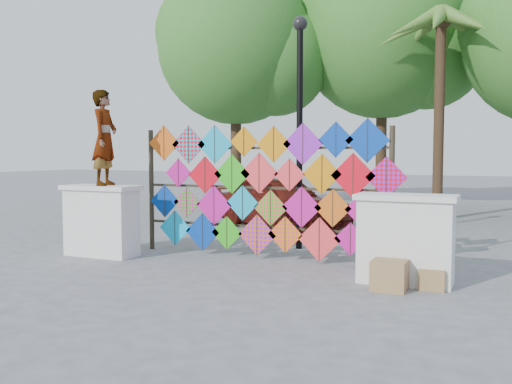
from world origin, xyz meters
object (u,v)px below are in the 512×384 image
sedan (280,201)px  lamppost (300,110)px  vendor_woman (105,138)px  kite_rack (264,190)px

sedan → lamppost: (1.48, -2.71, 2.04)m
sedan → vendor_woman: bearing=-173.3°
vendor_woman → kite_rack: bearing=-84.6°
vendor_woman → sedan: vendor_woman is taller
vendor_woman → sedan: (1.42, 4.91, -1.48)m
kite_rack → sedan: (-1.29, 3.99, -0.56)m
kite_rack → lamppost: 1.96m
sedan → kite_rack: bearing=-139.2°
vendor_woman → lamppost: 3.68m
kite_rack → vendor_woman: vendor_woman is taller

